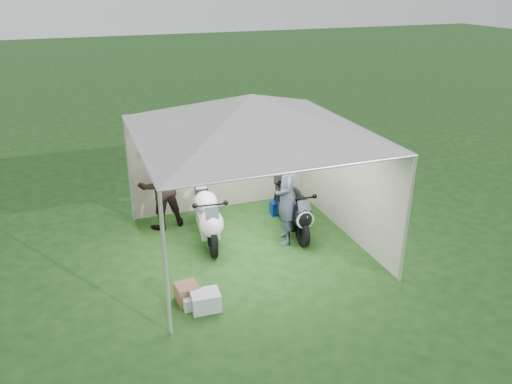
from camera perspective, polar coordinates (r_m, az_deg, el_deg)
ground at (r=9.81m, az=-0.45°, el=-6.25°), size 80.00×80.00×0.00m
canopy_tent at (r=8.86m, az=-0.58°, el=8.49°), size 5.66×5.66×3.00m
motorcycle_white at (r=9.80m, az=-5.57°, el=-2.68°), size 0.60×2.05×1.01m
motorcycle_black at (r=10.13m, az=4.28°, el=-1.88°), size 0.54×1.96×0.97m
paddock_stand at (r=11.06m, az=2.70°, el=-1.81°), size 0.42×0.28×0.30m
person_dark_jacket at (r=10.37m, az=-10.94°, el=0.73°), size 1.03×0.87×1.86m
person_blue_jacket at (r=9.61m, az=3.56°, el=-0.69°), size 0.65×0.80×1.88m
equipment_box at (r=10.95m, az=4.32°, el=-1.70°), size 0.47×0.38×0.44m
crate_0 at (r=8.09m, az=-5.80°, el=-12.26°), size 0.47×0.37×0.30m
crate_1 at (r=8.29m, az=-7.86°, el=-11.36°), size 0.38×0.38×0.31m
crate_2 at (r=8.17m, az=-7.38°, el=-12.35°), size 0.30×0.26×0.21m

